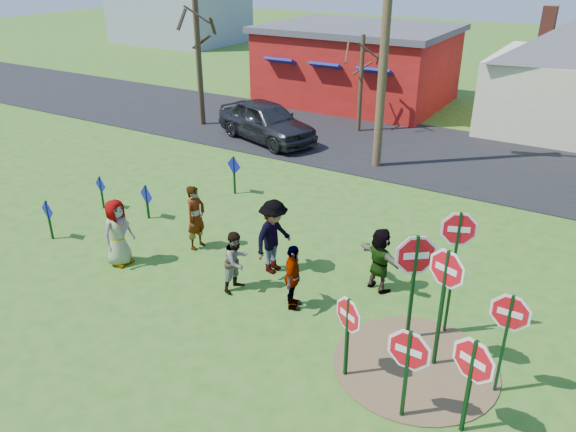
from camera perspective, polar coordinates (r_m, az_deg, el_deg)
name	(u,v)px	position (r m, az deg, el deg)	size (l,w,h in m)	color
ground	(253,280)	(13.95, -3.56, -6.47)	(120.00, 120.00, 0.00)	#2D631C
road	(412,150)	(23.45, 12.52, 6.54)	(120.00, 7.50, 0.04)	black
dirt_patch	(415,365)	(11.61, 12.77, -14.54)	(3.20, 3.20, 0.03)	brown
red_building	(358,64)	(30.79, 7.09, 15.11)	(9.40, 7.69, 3.90)	maroon
stop_sign_a	(348,321)	(10.43, 6.11, -10.57)	(0.84, 0.42, 1.85)	#0E3315
stop_sign_b	(457,242)	(11.55, 16.79, -2.59)	(0.91, 0.39, 2.93)	#0E3315
stop_sign_c	(445,282)	(10.66, 15.65, -6.51)	(0.97, 0.36, 2.68)	#0E3315
stop_sign_d	(509,320)	(10.54, 21.50, -9.85)	(0.95, 0.06, 2.21)	#0E3315
stop_sign_e	(408,357)	(9.72, 12.11, -13.80)	(1.03, 0.07, 1.94)	#0E3315
stop_sign_f	(472,366)	(9.68, 18.23, -14.28)	(1.00, 0.40, 2.01)	#0E3315
stop_sign_g	(415,265)	(11.32, 12.77, -4.88)	(0.94, 0.71, 2.56)	#0E3315
blue_diamond_a	(48,215)	(16.85, -23.17, 0.07)	(0.59, 0.12, 1.18)	#0E3315
blue_diamond_b	(101,189)	(18.37, -18.47, 2.65)	(0.56, 0.14, 1.07)	#0E3315
blue_diamond_c	(147,198)	(17.27, -14.17, 1.75)	(0.64, 0.20, 1.09)	#0E3315
blue_diamond_d	(234,171)	(18.54, -5.51, 4.62)	(0.63, 0.16, 1.31)	#0E3315
person_a	(118,233)	(14.84, -16.91, -1.61)	(0.87, 0.57, 1.78)	#393B86
person_b	(196,217)	(15.19, -9.34, -0.14)	(0.65, 0.43, 1.79)	#1E6C65
person_c	(236,261)	(13.25, -5.27, -4.59)	(0.73, 0.57, 1.51)	brown
person_d	(274,237)	(13.83, -1.48, -2.11)	(1.25, 0.72, 1.94)	#313136
person_e	(293,277)	(12.51, 0.48, -6.27)	(0.92, 0.38, 1.57)	#522A58
person_f	(380,260)	(13.34, 9.34, -4.40)	(1.48, 0.47, 1.60)	#225A3B
suv	(266,121)	(23.90, -2.21, 9.63)	(1.97, 4.90, 1.67)	#2F3034
utility_pole	(387,16)	(20.27, 9.99, 19.39)	(2.44, 0.80, 10.19)	#4C3823
bare_tree_west	(196,39)	(25.99, -9.29, 17.32)	(1.80, 1.80, 5.95)	#382819
bare_tree_east	(362,70)	(25.03, 7.48, 14.48)	(1.80, 1.80, 4.19)	#382819
bare_tree_mid	(198,40)	(26.04, -9.10, 17.25)	(1.80, 1.80, 5.89)	#382819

